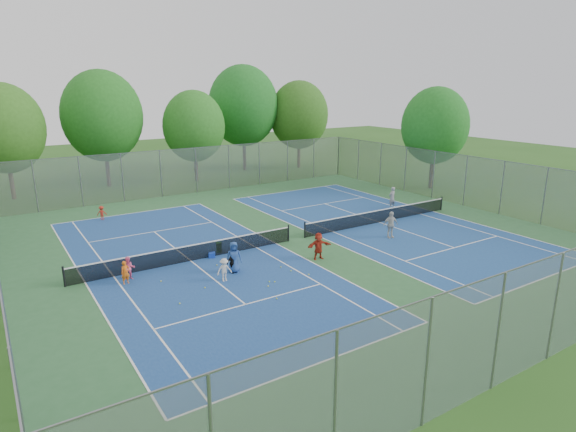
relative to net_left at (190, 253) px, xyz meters
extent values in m
plane|color=#27541A|center=(7.00, 0.00, -0.46)|extent=(120.00, 120.00, 0.00)
cube|color=#2D5F34|center=(7.00, 0.00, -0.45)|extent=(32.00, 32.00, 0.01)
cube|color=navy|center=(0.00, 0.00, -0.44)|extent=(10.97, 23.77, 0.01)
cube|color=navy|center=(14.00, 0.00, -0.44)|extent=(10.97, 23.77, 0.01)
cube|color=black|center=(0.00, 0.00, 0.00)|extent=(12.87, 0.10, 0.91)
cube|color=black|center=(14.00, 0.00, 0.00)|extent=(12.87, 0.10, 0.91)
cube|color=gray|center=(7.00, 16.00, 1.54)|extent=(32.00, 0.10, 4.00)
cube|color=gray|center=(7.00, -16.00, 1.54)|extent=(32.00, 0.10, 4.00)
cube|color=gray|center=(23.00, 0.00, 1.54)|extent=(0.10, 32.00, 4.00)
cylinder|color=#443326|center=(-7.00, 22.00, 1.29)|extent=(0.36, 0.36, 3.50)
ellipsoid|color=#30621C|center=(-7.00, 22.00, 5.45)|extent=(6.40, 6.40, 7.36)
cylinder|color=#443326|center=(1.00, 23.00, 1.47)|extent=(0.36, 0.36, 3.85)
ellipsoid|color=#20621C|center=(1.00, 23.00, 6.10)|extent=(7.20, 7.20, 8.28)
cylinder|color=#443326|center=(9.00, 21.00, 1.12)|extent=(0.36, 0.36, 3.15)
ellipsoid|color=#27681E|center=(9.00, 21.00, 4.95)|extent=(6.00, 6.00, 6.90)
cylinder|color=#443326|center=(16.00, 24.00, 1.65)|extent=(0.36, 0.36, 4.20)
ellipsoid|color=#1C611E|center=(16.00, 24.00, 6.59)|extent=(7.60, 7.60, 8.74)
cylinder|color=#443326|center=(22.00, 22.00, 1.29)|extent=(0.36, 0.36, 3.50)
ellipsoid|color=#2C5B1A|center=(22.00, 22.00, 5.52)|extent=(6.60, 6.60, 7.59)
cylinder|color=#443326|center=(26.00, 6.00, 1.29)|extent=(0.36, 0.36, 3.50)
ellipsoid|color=#1C631D|center=(26.00, 6.00, 5.29)|extent=(6.00, 6.00, 6.90)
cube|color=#173BB1|center=(1.22, -0.09, -0.30)|extent=(0.47, 0.47, 0.30)
cube|color=#25883A|center=(1.92, 0.48, -0.15)|extent=(0.40, 0.40, 0.60)
imported|color=orange|center=(-3.81, -1.21, 0.13)|extent=(0.46, 0.34, 1.17)
imported|color=pink|center=(-3.51, -0.77, 0.14)|extent=(0.68, 0.58, 1.20)
imported|color=beige|center=(0.38, -3.50, 0.14)|extent=(0.80, 0.50, 1.19)
imported|color=black|center=(1.17, -2.77, 0.12)|extent=(0.72, 0.44, 1.15)
imported|color=#26498C|center=(1.30, -2.72, 0.37)|extent=(0.93, 0.76, 1.65)
imported|color=#AF2A19|center=(6.10, -3.52, 0.31)|extent=(1.47, 0.69, 1.53)
imported|color=#B02719|center=(-2.20, 11.24, 0.06)|extent=(0.76, 0.59, 1.03)
imported|color=gray|center=(17.52, 2.41, 0.41)|extent=(0.65, 0.45, 1.72)
imported|color=beige|center=(12.17, -2.88, 0.40)|extent=(1.08, 0.66, 1.72)
sphere|color=#BFDD33|center=(2.13, -4.86, -0.42)|extent=(0.07, 0.07, 0.07)
sphere|color=gold|center=(0.90, -1.43, -0.42)|extent=(0.07, 0.07, 0.07)
sphere|color=gold|center=(3.64, -3.51, -0.42)|extent=(0.07, 0.07, 0.07)
sphere|color=#C4E535|center=(2.35, -5.01, -0.42)|extent=(0.07, 0.07, 0.07)
sphere|color=gold|center=(4.29, -5.16, -0.42)|extent=(0.07, 0.07, 0.07)
sphere|color=#C5D030|center=(-0.82, -3.82, -0.42)|extent=(0.07, 0.07, 0.07)
sphere|color=yellow|center=(-2.32, -1.92, -0.42)|extent=(0.07, 0.07, 0.07)
sphere|color=#B1D832|center=(3.79, -4.27, -0.42)|extent=(0.07, 0.07, 0.07)
sphere|color=#D3ED37|center=(-2.43, -4.80, -0.42)|extent=(0.07, 0.07, 0.07)
sphere|color=gold|center=(1.44, -6.69, -0.42)|extent=(0.07, 0.07, 0.07)
sphere|color=gold|center=(1.82, -5.29, -0.42)|extent=(0.07, 0.07, 0.07)
camera|label=1|loc=(-8.93, -23.73, 9.00)|focal=30.00mm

